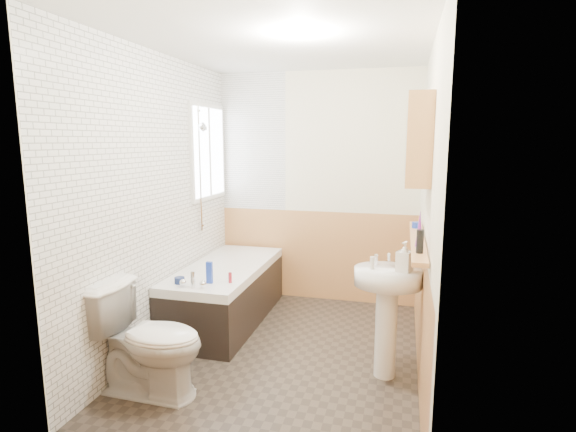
# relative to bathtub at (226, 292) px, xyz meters

# --- Properties ---
(floor) EXTENTS (2.80, 2.80, 0.00)m
(floor) POSITION_rel_bathtub_xyz_m (0.73, -0.54, -0.30)
(floor) COLOR #2D2620
(floor) RESTS_ON ground
(ceiling) EXTENTS (2.80, 2.80, 0.00)m
(ceiling) POSITION_rel_bathtub_xyz_m (0.73, -0.54, 2.20)
(ceiling) COLOR white
(ceiling) RESTS_ON ground
(wall_back) EXTENTS (2.20, 0.02, 2.50)m
(wall_back) POSITION_rel_bathtub_xyz_m (0.73, 0.87, 0.95)
(wall_back) COLOR #F5EDCA
(wall_back) RESTS_ON ground
(wall_front) EXTENTS (2.20, 0.02, 2.50)m
(wall_front) POSITION_rel_bathtub_xyz_m (0.73, -1.95, 0.95)
(wall_front) COLOR #F5EDCA
(wall_front) RESTS_ON ground
(wall_left) EXTENTS (0.02, 2.80, 2.50)m
(wall_left) POSITION_rel_bathtub_xyz_m (-0.38, -0.54, 0.95)
(wall_left) COLOR #F5EDCA
(wall_left) RESTS_ON ground
(wall_right) EXTENTS (0.02, 2.80, 2.50)m
(wall_right) POSITION_rel_bathtub_xyz_m (1.84, -0.54, 0.95)
(wall_right) COLOR #F5EDCA
(wall_right) RESTS_ON ground
(wainscot_right) EXTENTS (0.01, 2.80, 1.00)m
(wainscot_right) POSITION_rel_bathtub_xyz_m (1.82, -0.54, 0.20)
(wainscot_right) COLOR tan
(wainscot_right) RESTS_ON wall_right
(wainscot_front) EXTENTS (2.20, 0.01, 1.00)m
(wainscot_front) POSITION_rel_bathtub_xyz_m (0.73, -1.92, 0.20)
(wainscot_front) COLOR tan
(wainscot_front) RESTS_ON wall_front
(wainscot_back) EXTENTS (2.20, 0.01, 1.00)m
(wainscot_back) POSITION_rel_bathtub_xyz_m (0.73, 0.85, 0.20)
(wainscot_back) COLOR tan
(wainscot_back) RESTS_ON wall_back
(tile_cladding_left) EXTENTS (0.01, 2.80, 2.50)m
(tile_cladding_left) POSITION_rel_bathtub_xyz_m (-0.36, -0.54, 0.95)
(tile_cladding_left) COLOR white
(tile_cladding_left) RESTS_ON wall_left
(tile_return_back) EXTENTS (0.75, 0.01, 1.50)m
(tile_return_back) POSITION_rel_bathtub_xyz_m (0.01, 0.85, 1.45)
(tile_return_back) COLOR white
(tile_return_back) RESTS_ON wall_back
(window) EXTENTS (0.03, 0.79, 0.99)m
(window) POSITION_rel_bathtub_xyz_m (-0.33, 0.41, 1.35)
(window) COLOR white
(window) RESTS_ON wall_left
(bathtub) EXTENTS (0.70, 1.61, 0.71)m
(bathtub) POSITION_rel_bathtub_xyz_m (0.00, 0.00, 0.00)
(bathtub) COLOR black
(bathtub) RESTS_ON floor
(shower_riser) EXTENTS (0.11, 0.08, 1.24)m
(shower_riser) POSITION_rel_bathtub_xyz_m (-0.31, 0.16, 1.30)
(shower_riser) COLOR silver
(shower_riser) RESTS_ON wall_left
(toilet) EXTENTS (0.82, 0.47, 0.79)m
(toilet) POSITION_rel_bathtub_xyz_m (-0.03, -1.35, 0.10)
(toilet) COLOR white
(toilet) RESTS_ON floor
(sink) EXTENTS (0.49, 0.40, 0.95)m
(sink) POSITION_rel_bathtub_xyz_m (1.57, -0.69, 0.31)
(sink) COLOR white
(sink) RESTS_ON floor
(pine_shelf) EXTENTS (0.10, 1.40, 0.03)m
(pine_shelf) POSITION_rel_bathtub_xyz_m (1.77, -0.59, 0.75)
(pine_shelf) COLOR tan
(pine_shelf) RESTS_ON wall_right
(medicine_cabinet) EXTENTS (0.17, 0.69, 0.63)m
(medicine_cabinet) POSITION_rel_bathtub_xyz_m (1.74, -0.59, 1.48)
(medicine_cabinet) COLOR tan
(medicine_cabinet) RESTS_ON wall_right
(foam_can) EXTENTS (0.05, 0.05, 0.15)m
(foam_can) POSITION_rel_bathtub_xyz_m (1.77, -1.05, 0.84)
(foam_can) COLOR black
(foam_can) RESTS_ON pine_shelf
(green_bottle) EXTENTS (0.05, 0.05, 0.25)m
(green_bottle) POSITION_rel_bathtub_xyz_m (1.77, -0.87, 0.89)
(green_bottle) COLOR purple
(green_bottle) RESTS_ON pine_shelf
(black_jar) EXTENTS (0.08, 0.08, 0.05)m
(black_jar) POSITION_rel_bathtub_xyz_m (1.77, -0.19, 0.79)
(black_jar) COLOR #19339E
(black_jar) RESTS_ON pine_shelf
(soap_bottle) EXTENTS (0.17, 0.24, 0.10)m
(soap_bottle) POSITION_rel_bathtub_xyz_m (1.68, -0.74, 0.60)
(soap_bottle) COLOR silver
(soap_bottle) RESTS_ON sink
(clear_bottle) EXTENTS (0.04, 0.04, 0.09)m
(clear_bottle) POSITION_rel_bathtub_xyz_m (1.46, -0.74, 0.60)
(clear_bottle) COLOR silver
(clear_bottle) RESTS_ON sink
(blue_gel) EXTENTS (0.05, 0.04, 0.19)m
(blue_gel) POSITION_rel_bathtub_xyz_m (0.08, -0.56, 0.37)
(blue_gel) COLOR #19339E
(blue_gel) RESTS_ON bathtub
(cream_jar) EXTENTS (0.11, 0.11, 0.05)m
(cream_jar) POSITION_rel_bathtub_xyz_m (-0.16, -0.63, 0.30)
(cream_jar) COLOR navy
(cream_jar) RESTS_ON bathtub
(orange_bottle) EXTENTS (0.03, 0.03, 0.09)m
(orange_bottle) POSITION_rel_bathtub_xyz_m (0.25, -0.50, 0.32)
(orange_bottle) COLOR maroon
(orange_bottle) RESTS_ON bathtub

